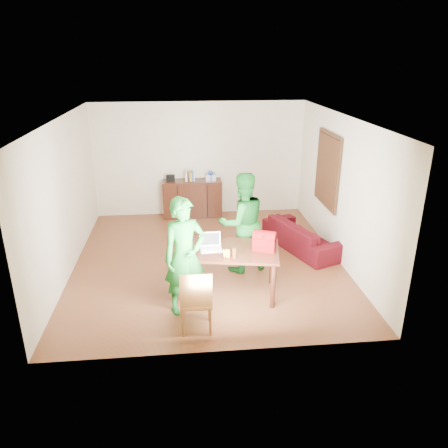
{
  "coord_description": "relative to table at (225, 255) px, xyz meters",
  "views": [
    {
      "loc": [
        -0.46,
        -7.54,
        3.71
      ],
      "look_at": [
        0.21,
        -1.02,
        1.15
      ],
      "focal_mm": 35.0,
      "sensor_mm": 36.0,
      "label": 1
    }
  ],
  "objects": [
    {
      "name": "room",
      "position": [
        -0.2,
        1.35,
        0.61
      ],
      "size": [
        5.2,
        5.7,
        2.9
      ],
      "color": "#4A2312",
      "rests_on": "ground"
    },
    {
      "name": "red_bag",
      "position": [
        0.61,
        -0.11,
        0.23
      ],
      "size": [
        0.4,
        0.32,
        0.26
      ],
      "primitive_type": "cube",
      "rotation": [
        0.0,
        0.0,
        -0.39
      ],
      "color": "maroon",
      "rests_on": "table"
    },
    {
      "name": "bananas",
      "position": [
        -0.02,
        -0.32,
        0.13
      ],
      "size": [
        0.16,
        0.12,
        0.05
      ],
      "primitive_type": null,
      "rotation": [
        0.0,
        0.0,
        0.21
      ],
      "color": "gold",
      "rests_on": "table"
    },
    {
      "name": "person_near",
      "position": [
        -0.65,
        -0.45,
        0.22
      ],
      "size": [
        0.78,
        0.64,
        1.82
      ],
      "primitive_type": "imported",
      "rotation": [
        0.0,
        0.0,
        0.36
      ],
      "color": "#166620",
      "rests_on": "ground"
    },
    {
      "name": "person_far",
      "position": [
        0.39,
        0.83,
        0.22
      ],
      "size": [
        1.04,
        0.9,
        1.83
      ],
      "primitive_type": "imported",
      "rotation": [
        0.0,
        0.0,
        3.41
      ],
      "color": "#145D1C",
      "rests_on": "ground"
    },
    {
      "name": "sofa",
      "position": [
        1.74,
        1.62,
        -0.42
      ],
      "size": [
        1.38,
        2.04,
        0.55
      ],
      "primitive_type": "imported",
      "rotation": [
        0.0,
        0.0,
        1.94
      ],
      "color": "#360710",
      "rests_on": "ground"
    },
    {
      "name": "chair",
      "position": [
        -0.52,
        -1.0,
        -0.41
      ],
      "size": [
        0.45,
        0.43,
        0.97
      ],
      "rotation": [
        0.0,
        0.0,
        -0.02
      ],
      "color": "brown",
      "rests_on": "ground"
    },
    {
      "name": "table",
      "position": [
        0.0,
        0.0,
        0.0
      ],
      "size": [
        1.84,
        1.25,
        0.8
      ],
      "rotation": [
        0.0,
        0.0,
        -0.18
      ],
      "color": "black",
      "rests_on": "ground"
    },
    {
      "name": "laptop",
      "position": [
        -0.23,
        -0.01,
        0.15
      ],
      "size": [
        0.35,
        0.25,
        0.24
      ],
      "rotation": [
        0.0,
        0.0,
        0.03
      ],
      "color": "white",
      "rests_on": "table"
    },
    {
      "name": "bottle",
      "position": [
        0.1,
        -0.34,
        0.19
      ],
      "size": [
        0.07,
        0.07,
        0.19
      ],
      "primitive_type": "cylinder",
      "rotation": [
        0.0,
        0.0,
        0.18
      ],
      "color": "#522312",
      "rests_on": "table"
    }
  ]
}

